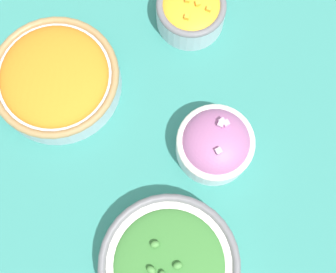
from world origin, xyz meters
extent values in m
plane|color=#337F75|center=(0.00, 0.00, 0.00)|extent=(3.00, 3.00, 0.00)
cylinder|color=silver|center=(-0.04, -0.06, 0.03)|extent=(0.12, 0.12, 0.05)
torus|color=silver|center=(-0.04, -0.06, 0.05)|extent=(0.12, 0.12, 0.01)
ellipsoid|color=#9E5B8E|center=(-0.04, -0.06, 0.05)|extent=(0.10, 0.10, 0.05)
cube|color=#C699C1|center=(-0.03, -0.08, 0.08)|extent=(0.01, 0.01, 0.01)
cube|color=#C699C1|center=(-0.03, -0.07, 0.08)|extent=(0.01, 0.01, 0.01)
cube|color=#C699C1|center=(-0.03, -0.08, 0.08)|extent=(0.01, 0.01, 0.01)
cube|color=#C699C1|center=(-0.06, -0.05, 0.08)|extent=(0.01, 0.01, 0.01)
cylinder|color=#B2C1CC|center=(0.17, 0.12, 0.02)|extent=(0.21, 0.21, 0.04)
torus|color=#997A4C|center=(0.17, 0.12, 0.04)|extent=(0.21, 0.21, 0.01)
ellipsoid|color=orange|center=(0.17, 0.12, 0.04)|extent=(0.17, 0.17, 0.05)
cylinder|color=silver|center=(-0.17, 0.08, 0.02)|extent=(0.20, 0.20, 0.05)
torus|color=slate|center=(-0.17, 0.08, 0.05)|extent=(0.20, 0.20, 0.01)
ellipsoid|color=#387533|center=(-0.17, 0.08, 0.05)|extent=(0.16, 0.16, 0.02)
ellipsoid|color=#47893D|center=(-0.14, 0.09, 0.06)|extent=(0.01, 0.02, 0.01)
ellipsoid|color=#47893D|center=(-0.18, 0.07, 0.06)|extent=(0.01, 0.01, 0.01)
ellipsoid|color=#47893D|center=(-0.17, 0.11, 0.06)|extent=(0.02, 0.02, 0.01)
cylinder|color=#B2C1CC|center=(0.18, -0.13, 0.02)|extent=(0.12, 0.12, 0.05)
torus|color=slate|center=(0.18, -0.13, 0.05)|extent=(0.12, 0.12, 0.01)
ellipsoid|color=orange|center=(0.18, -0.13, 0.05)|extent=(0.10, 0.10, 0.02)
cube|color=#F4A828|center=(0.16, -0.11, 0.06)|extent=(0.01, 0.01, 0.01)
cube|color=#F4A828|center=(0.15, -0.15, 0.06)|extent=(0.01, 0.01, 0.01)
cube|color=#F4A828|center=(0.18, -0.13, 0.06)|extent=(0.01, 0.01, 0.01)
cube|color=#F4A828|center=(0.17, -0.14, 0.06)|extent=(0.01, 0.01, 0.01)
camera|label=1|loc=(-0.16, 0.08, 0.74)|focal=50.00mm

